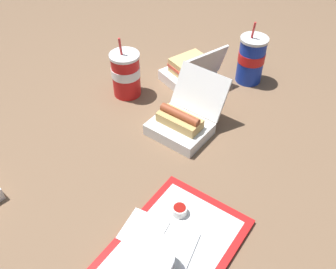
{
  "coord_description": "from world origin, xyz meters",
  "views": [
    {
      "loc": [
        0.7,
        0.5,
        0.82
      ],
      "look_at": [
        0.01,
        0.04,
        0.05
      ],
      "focal_mm": 40.0,
      "sensor_mm": 36.0,
      "label": 1
    }
  ],
  "objects": [
    {
      "name": "food_tray",
      "position": [
        0.3,
        0.25,
        0.01
      ],
      "size": [
        0.38,
        0.27,
        0.01
      ],
      "color": "red",
      "rests_on": "ground_plane"
    },
    {
      "name": "ketchup_cup",
      "position": [
        0.21,
        0.21,
        0.03
      ],
      "size": [
        0.04,
        0.04,
        0.02
      ],
      "color": "white",
      "rests_on": "food_tray"
    },
    {
      "name": "soda_cup_right",
      "position": [
        -0.14,
        -0.23,
        0.08
      ],
      "size": [
        0.1,
        0.1,
        0.22
      ],
      "color": "red",
      "rests_on": "ground_plane"
    },
    {
      "name": "cake_container",
      "position": [
        0.39,
        0.24,
        0.05
      ],
      "size": [
        0.13,
        0.13,
        0.09
      ],
      "color": "black",
      "rests_on": "food_tray"
    },
    {
      "name": "ground_plane",
      "position": [
        0.0,
        0.0,
        0.0
      ],
      "size": [
        3.2,
        3.2,
        0.0
      ],
      "primitive_type": "plane",
      "color": "brown"
    },
    {
      "name": "clamshell_hotdog_front",
      "position": [
        -0.07,
        0.04,
        0.04
      ],
      "size": [
        0.23,
        0.2,
        0.17
      ],
      "color": "white",
      "rests_on": "ground_plane"
    },
    {
      "name": "clamshell_sandwich_center",
      "position": [
        -0.34,
        -0.09,
        0.04
      ],
      "size": [
        0.23,
        0.23,
        0.16
      ],
      "color": "white",
      "rests_on": "ground_plane"
    },
    {
      "name": "napkin_stack",
      "position": [
        0.3,
        0.16,
        0.02
      ],
      "size": [
        0.11,
        0.11,
        0.0
      ],
      "primitive_type": "cube",
      "rotation": [
        0.0,
        0.0,
        0.13
      ],
      "color": "white",
      "rests_on": "food_tray"
    },
    {
      "name": "plastic_fork",
      "position": [
        0.29,
        0.29,
        0.02
      ],
      "size": [
        0.11,
        0.03,
        0.0
      ],
      "primitive_type": "cube",
      "rotation": [
        0.0,
        0.0,
        0.18
      ],
      "color": "white",
      "rests_on": "food_tray"
    },
    {
      "name": "soda_cup_back",
      "position": [
        -0.46,
        0.1,
        0.09
      ],
      "size": [
        0.1,
        0.1,
        0.24
      ],
      "color": "#1938B7",
      "rests_on": "ground_plane"
    }
  ]
}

